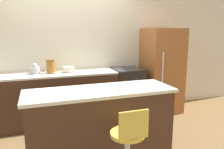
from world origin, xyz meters
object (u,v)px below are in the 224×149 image
at_px(refrigerator, 161,71).
at_px(mixing_bowl, 68,69).
at_px(oven_range, 127,91).
at_px(kettle, 35,70).
at_px(stool_chair, 128,147).

relative_size(refrigerator, mixing_bowl, 8.25).
xyz_separation_m(oven_range, kettle, (-1.69, 0.03, 0.53)).
height_order(oven_range, kettle, kettle).
xyz_separation_m(oven_range, refrigerator, (0.74, -0.04, 0.39)).
xyz_separation_m(refrigerator, mixing_bowl, (-1.87, 0.07, 0.12)).
bearing_deg(kettle, refrigerator, -1.71).
relative_size(kettle, mixing_bowl, 0.89).
bearing_deg(mixing_bowl, oven_range, -1.57).
bearing_deg(stool_chair, kettle, 114.97).
relative_size(refrigerator, kettle, 9.31).
bearing_deg(kettle, mixing_bowl, 0.00).
bearing_deg(oven_range, kettle, 178.95).
distance_m(oven_range, stool_chair, 2.06).
distance_m(refrigerator, stool_chair, 2.45).
bearing_deg(kettle, oven_range, -1.05).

